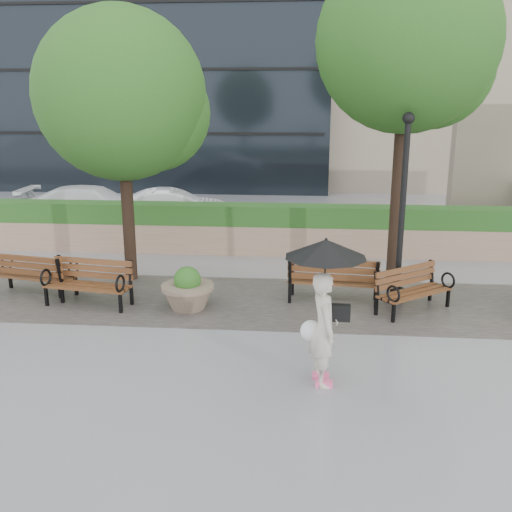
# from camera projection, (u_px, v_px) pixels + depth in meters

# --- Properties ---
(ground) EXTENTS (100.00, 100.00, 0.00)m
(ground) POSITION_uv_depth(u_px,v_px,m) (302.00, 367.00, 9.05)
(ground) COLOR gray
(ground) RESTS_ON ground
(cobble_strip) EXTENTS (28.00, 3.20, 0.01)m
(cobble_strip) POSITION_uv_depth(u_px,v_px,m) (304.00, 303.00, 11.93)
(cobble_strip) COLOR #383330
(cobble_strip) RESTS_ON ground
(hedge_wall) EXTENTS (24.00, 0.80, 1.35)m
(hedge_wall) POSITION_uv_depth(u_px,v_px,m) (305.00, 230.00, 15.61)
(hedge_wall) COLOR tan
(hedge_wall) RESTS_ON ground
(asphalt_street) EXTENTS (40.00, 7.00, 0.00)m
(asphalt_street) POSITION_uv_depth(u_px,v_px,m) (305.00, 224.00, 19.62)
(asphalt_street) COLOR black
(asphalt_street) RESTS_ON ground
(bench_0) EXTENTS (1.89, 1.06, 0.96)m
(bench_0) POSITION_uv_depth(u_px,v_px,m) (35.00, 283.00, 12.32)
(bench_0) COLOR brown
(bench_0) RESTS_ON ground
(bench_1) EXTENTS (1.84, 0.97, 0.94)m
(bench_1) POSITION_uv_depth(u_px,v_px,m) (89.00, 293.00, 11.71)
(bench_1) COLOR brown
(bench_1) RESTS_ON ground
(bench_2) EXTENTS (1.91, 0.90, 0.99)m
(bench_2) POSITION_uv_depth(u_px,v_px,m) (333.00, 289.00, 11.92)
(bench_2) COLOR brown
(bench_2) RESTS_ON ground
(bench_3) EXTENTS (1.69, 1.52, 0.88)m
(bench_3) POSITION_uv_depth(u_px,v_px,m) (413.00, 299.00, 11.40)
(bench_3) COLOR brown
(bench_3) RESTS_ON ground
(planter_left) EXTENTS (1.06, 1.06, 0.89)m
(planter_left) POSITION_uv_depth(u_px,v_px,m) (188.00, 292.00, 11.51)
(planter_left) COLOR #7F6B56
(planter_left) RESTS_ON ground
(lamppost) EXTENTS (0.28, 0.28, 3.89)m
(lamppost) POSITION_uv_depth(u_px,v_px,m) (401.00, 222.00, 11.56)
(lamppost) COLOR black
(lamppost) RESTS_ON ground
(tree_0) EXTENTS (3.79, 3.75, 6.10)m
(tree_0) POSITION_uv_depth(u_px,v_px,m) (129.00, 100.00, 12.55)
(tree_0) COLOR black
(tree_0) RESTS_ON ground
(tree_1) EXTENTS (3.88, 3.86, 7.24)m
(tree_1) POSITION_uv_depth(u_px,v_px,m) (413.00, 48.00, 12.11)
(tree_1) COLOR black
(tree_1) RESTS_ON ground
(car_left) EXTENTS (4.83, 2.26, 1.36)m
(car_left) POSITION_uv_depth(u_px,v_px,m) (94.00, 207.00, 18.94)
(car_left) COLOR white
(car_left) RESTS_ON ground
(car_right) EXTENTS (3.98, 2.01, 1.25)m
(car_right) POSITION_uv_depth(u_px,v_px,m) (173.00, 208.00, 19.03)
(car_right) COLOR white
(car_right) RESTS_ON ground
(pedestrian) EXTENTS (1.19, 1.19, 2.19)m
(pedestrian) POSITION_uv_depth(u_px,v_px,m) (324.00, 298.00, 8.25)
(pedestrian) COLOR beige
(pedestrian) RESTS_ON ground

